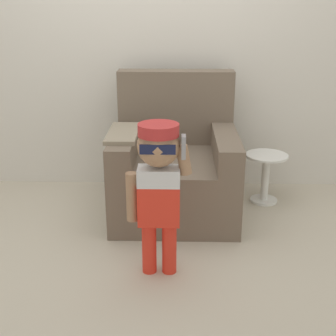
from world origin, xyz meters
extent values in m
plane|color=#BCB29E|center=(0.00, 0.00, 0.00)|extent=(10.00, 10.00, 0.00)
cube|color=silver|center=(0.00, 0.81, 1.30)|extent=(10.00, 0.05, 2.60)
cube|color=#6B5B4C|center=(0.21, 0.17, 0.23)|extent=(0.92, 0.96, 0.46)
cube|color=#6B5B4C|center=(0.21, 0.55, 0.75)|extent=(0.92, 0.18, 0.59)
cube|color=#6B5B4C|center=(-0.17, 0.08, 0.55)|extent=(0.17, 0.78, 0.19)
cube|color=#6B5B4C|center=(0.58, 0.08, 0.55)|extent=(0.17, 0.78, 0.19)
cube|color=gray|center=(-0.17, 0.08, 0.66)|extent=(0.21, 0.53, 0.03)
cylinder|color=red|center=(0.06, -0.69, 0.16)|extent=(0.09, 0.09, 0.33)
cylinder|color=red|center=(0.18, -0.69, 0.16)|extent=(0.09, 0.09, 0.33)
cube|color=red|center=(0.12, -0.69, 0.45)|extent=(0.24, 0.14, 0.24)
cube|color=silver|center=(0.12, -0.69, 0.62)|extent=(0.24, 0.14, 0.10)
sphere|color=#997051|center=(0.12, -0.69, 0.81)|extent=(0.24, 0.24, 0.24)
cylinder|color=#B22828|center=(0.12, -0.69, 0.90)|extent=(0.23, 0.23, 0.07)
cube|color=#B22828|center=(0.12, -0.58, 0.87)|extent=(0.14, 0.11, 0.01)
cube|color=#0F1433|center=(0.12, -0.80, 0.82)|extent=(0.19, 0.01, 0.05)
cylinder|color=#997051|center=(-0.03, -0.69, 0.49)|extent=(0.07, 0.07, 0.29)
cylinder|color=#997051|center=(0.27, -0.69, 0.72)|extent=(0.10, 0.07, 0.18)
cube|color=gray|center=(0.26, -0.71, 0.81)|extent=(0.02, 0.07, 0.13)
cylinder|color=white|center=(0.94, 0.39, 0.01)|extent=(0.22, 0.22, 0.02)
cylinder|color=white|center=(0.94, 0.39, 0.19)|extent=(0.06, 0.06, 0.39)
cylinder|color=white|center=(0.94, 0.39, 0.40)|extent=(0.34, 0.34, 0.02)
camera|label=1|loc=(0.24, -3.17, 1.57)|focal=50.00mm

